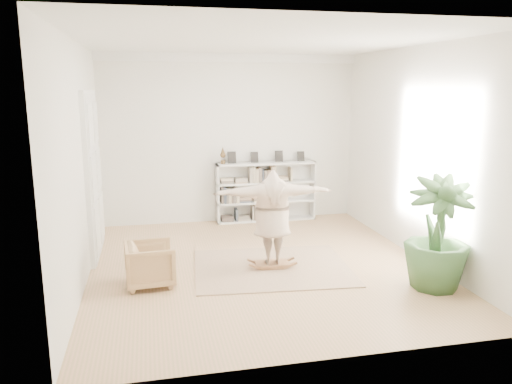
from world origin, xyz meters
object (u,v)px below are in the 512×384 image
bookshelf (266,192)px  person (272,215)px  armchair (150,264)px  rocker_board (272,264)px  houseplant (438,233)px

bookshelf → person: person is taller
armchair → person: (1.95, 0.30, 0.58)m
armchair → rocker_board: 1.99m
bookshelf → person: size_ratio=1.16×
armchair → houseplant: bearing=-108.0°
armchair → houseplant: houseplant is taller
person → rocker_board: bearing=23.2°
person → houseplant: 2.51m
bookshelf → houseplant: (1.56, -4.25, 0.20)m
armchair → houseplant: (4.09, -0.99, 0.51)m
bookshelf → person: (-0.59, -2.96, 0.27)m
armchair → houseplant: 4.24m
rocker_board → houseplant: houseplant is taller
houseplant → bookshelf: bearing=110.1°
rocker_board → houseplant: bearing=-26.3°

